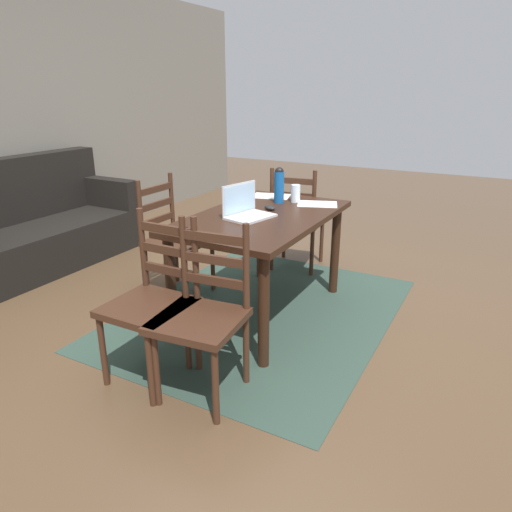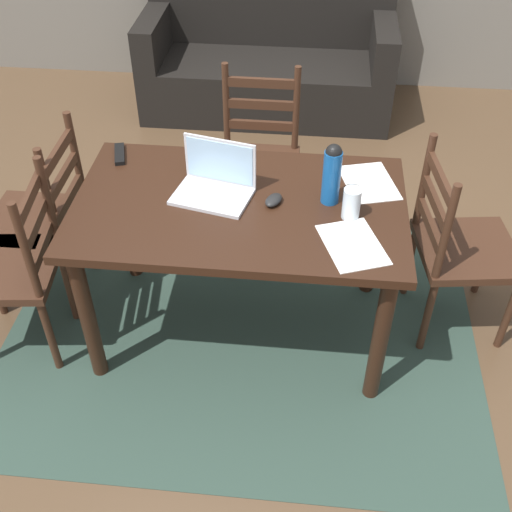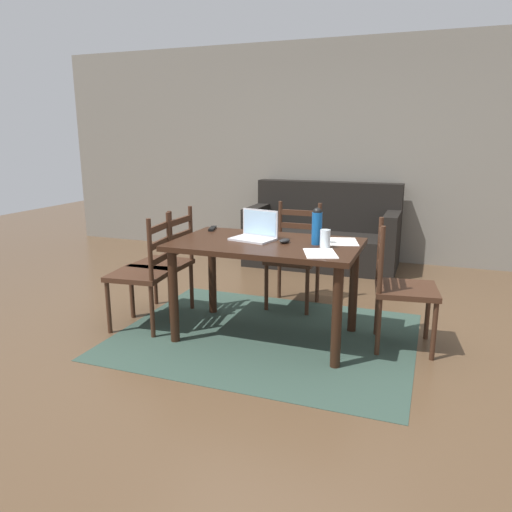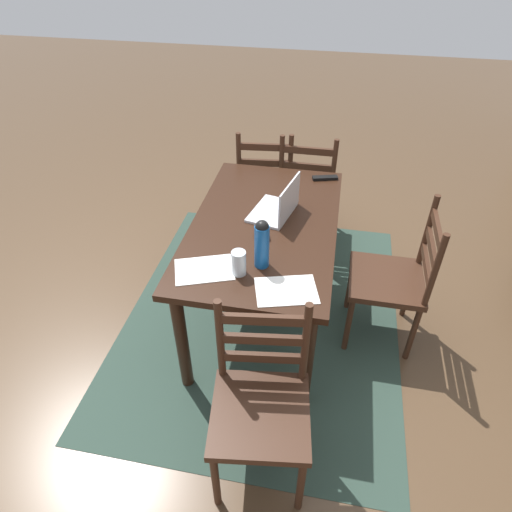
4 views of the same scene
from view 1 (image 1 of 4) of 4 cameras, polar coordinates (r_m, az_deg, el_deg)
ground_plane at (r=3.56m, az=0.69°, el=-6.90°), size 14.00×14.00×0.00m
area_rug at (r=3.56m, az=0.69°, el=-6.85°), size 2.29×1.81×0.01m
dining_table at (r=3.32m, az=0.73°, el=3.28°), size 1.41×0.84×0.76m
chair_left_near at (r=2.52m, az=-6.61°, el=-7.22°), size 0.48×0.48×0.95m
chair_far_head at (r=3.79m, az=-9.93°, el=2.06°), size 0.44×0.44×0.95m
chair_right_far at (r=4.30m, az=5.00°, el=4.41°), size 0.50×0.50×0.95m
chair_left_far at (r=2.71m, az=-12.42°, el=-5.56°), size 0.44×0.44×0.95m
couch at (r=4.88m, az=-25.17°, el=3.14°), size 1.80×0.80×1.00m
laptop at (r=3.21m, az=-1.29°, el=5.80°), size 0.36×0.29×0.23m
water_bottle at (r=3.61m, az=2.84°, el=8.71°), size 0.08×0.08×0.27m
drinking_glass at (r=3.66m, az=4.84°, el=7.62°), size 0.07×0.07×0.13m
computer_mouse at (r=3.41m, az=1.68°, el=5.92°), size 0.09×0.12×0.03m
tv_remote at (r=2.97m, az=-10.03°, el=3.33°), size 0.09×0.18×0.02m
paper_stack_left at (r=3.85m, az=1.86°, el=7.32°), size 0.28×0.34×0.00m
paper_stack_right at (r=3.61m, az=7.50°, el=6.31°), size 0.30×0.35×0.00m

